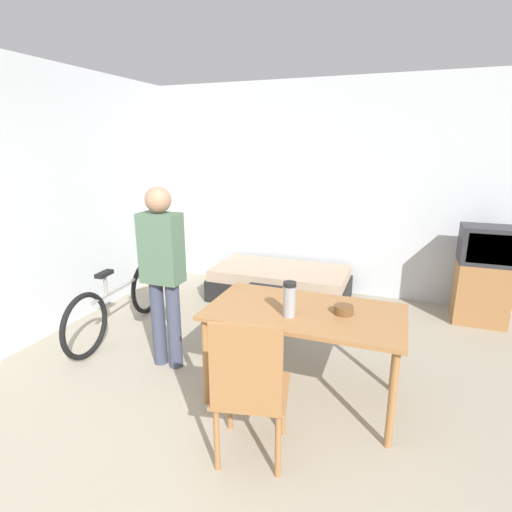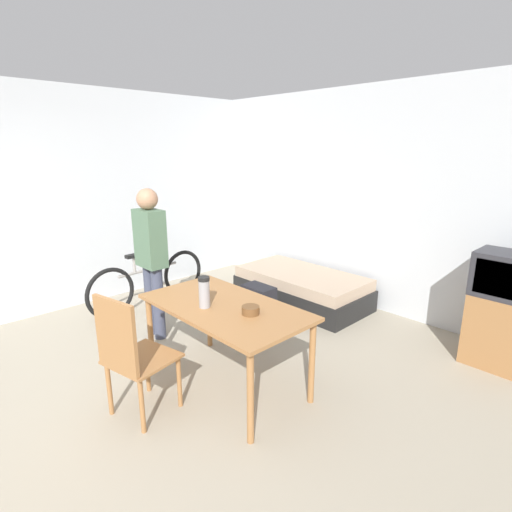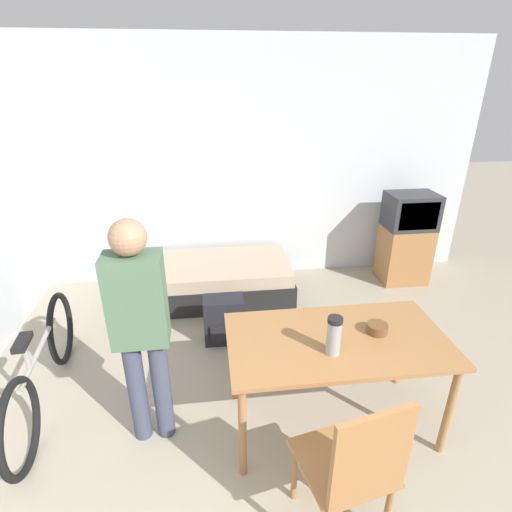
{
  "view_description": "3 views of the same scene",
  "coord_description": "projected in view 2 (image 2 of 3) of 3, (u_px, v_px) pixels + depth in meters",
  "views": [
    {
      "loc": [
        1.03,
        -1.3,
        1.91
      ],
      "look_at": [
        -0.16,
        1.93,
        0.95
      ],
      "focal_mm": 28.0,
      "sensor_mm": 36.0,
      "label": 1
    },
    {
      "loc": [
        2.79,
        -0.54,
        1.98
      ],
      "look_at": [
        -0.06,
        2.2,
        0.9
      ],
      "focal_mm": 28.0,
      "sensor_mm": 36.0,
      "label": 2
    },
    {
      "loc": [
        -0.37,
        -0.68,
        2.3
      ],
      "look_at": [
        -0.01,
        2.22,
        0.97
      ],
      "focal_mm": 28.0,
      "sensor_mm": 36.0,
      "label": 3
    }
  ],
  "objects": [
    {
      "name": "bicycle",
      "position": [
        149.0,
        281.0,
        5.11
      ],
      "size": [
        0.18,
        1.7,
        0.72
      ],
      "color": "black",
      "rests_on": "ground_plane"
    },
    {
      "name": "tv",
      "position": [
        503.0,
        311.0,
        3.63
      ],
      "size": [
        0.55,
        0.42,
        1.08
      ],
      "color": "#9E6B3D",
      "rests_on": "ground_plane"
    },
    {
      "name": "dining_table",
      "position": [
        225.0,
        314.0,
        3.29
      ],
      "size": [
        1.44,
        0.78,
        0.73
      ],
      "color": "#9E6B3D",
      "rests_on": "ground_plane"
    },
    {
      "name": "person_standing",
      "position": [
        151.0,
        254.0,
        4.12
      ],
      "size": [
        0.34,
        0.21,
        1.59
      ],
      "color": "#3D4256",
      "rests_on": "ground_plane"
    },
    {
      "name": "thermos_flask",
      "position": [
        204.0,
        291.0,
        3.19
      ],
      "size": [
        0.09,
        0.09,
        0.26
      ],
      "color": "#99999E",
      "rests_on": "dining_table"
    },
    {
      "name": "backpack",
      "position": [
        259.0,
        305.0,
        4.61
      ],
      "size": [
        0.37,
        0.25,
        0.45
      ],
      "color": "black",
      "rests_on": "ground_plane"
    },
    {
      "name": "daybed",
      "position": [
        301.0,
        288.0,
        5.23
      ],
      "size": [
        1.71,
        0.88,
        0.41
      ],
      "color": "black",
      "rests_on": "ground_plane"
    },
    {
      "name": "ground_plane",
      "position": [
        38.0,
        437.0,
        2.83
      ],
      "size": [
        20.0,
        20.0,
        0.0
      ],
      "primitive_type": "plane",
      "color": "#9E937F"
    },
    {
      "name": "wall_left",
      "position": [
        124.0,
        196.0,
        5.37
      ],
      "size": [
        0.06,
        4.83,
        2.7
      ],
      "color": "silver",
      "rests_on": "ground_plane"
    },
    {
      "name": "wooden_chair",
      "position": [
        130.0,
        352.0,
        2.89
      ],
      "size": [
        0.53,
        0.53,
        0.99
      ],
      "color": "#9E6B3D",
      "rests_on": "ground_plane"
    },
    {
      "name": "wall_back",
      "position": [
        354.0,
        199.0,
        5.05
      ],
      "size": [
        5.6,
        0.06,
        2.7
      ],
      "color": "silver",
      "rests_on": "ground_plane"
    },
    {
      "name": "mate_bowl",
      "position": [
        251.0,
        310.0,
        3.08
      ],
      "size": [
        0.14,
        0.14,
        0.06
      ],
      "color": "brown",
      "rests_on": "dining_table"
    }
  ]
}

